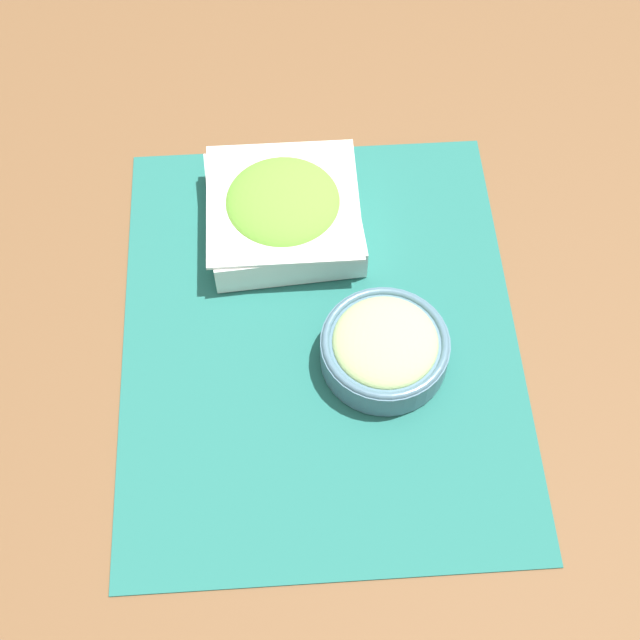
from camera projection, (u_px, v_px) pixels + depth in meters
ground_plane at (320, 336)px, 0.97m from camera, size 3.00×3.00×0.00m
placemat at (320, 335)px, 0.97m from camera, size 0.53×0.43×0.00m
cucumber_bowl at (385, 347)px, 0.93m from camera, size 0.14×0.14×0.05m
lettuce_bowl at (283, 210)px, 1.02m from camera, size 0.18×0.18×0.06m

